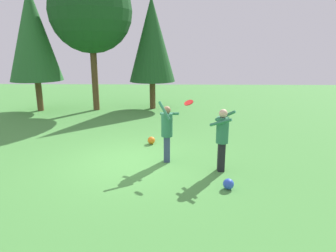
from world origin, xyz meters
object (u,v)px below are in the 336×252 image
object	(u,v)px
tree_far_left	(33,34)
ball_white	(166,130)
ball_blue	(228,184)
tree_center	(152,40)
frisbee	(189,103)
tree_left	(91,11)
person_catcher	(222,135)
ball_orange	(151,140)
person_thrower	(167,129)

from	to	relation	value
tree_far_left	ball_white	bearing A→B (deg)	-30.94
ball_blue	tree_center	world-z (taller)	tree_center
frisbee	ball_white	world-z (taller)	frisbee
ball_blue	tree_center	bearing A→B (deg)	104.48
tree_far_left	tree_left	size ratio (longest dim) A/B	0.88
tree_far_left	tree_center	xyz separation A→B (m)	(6.18, 0.78, -0.27)
ball_white	tree_left	bearing A→B (deg)	131.65
person_catcher	ball_orange	xyz separation A→B (m)	(-2.16, 2.39, -0.93)
person_catcher	ball_blue	xyz separation A→B (m)	(0.02, -1.15, -0.93)
frisbee	tree_center	world-z (taller)	tree_center
tree_far_left	tree_center	size ratio (longest dim) A/B	1.07
ball_orange	tree_far_left	bearing A→B (deg)	138.64
person_catcher	ball_white	bearing A→B (deg)	-41.66
person_catcher	ball_orange	bearing A→B (deg)	-22.34
person_thrower	tree_left	world-z (taller)	tree_left
person_catcher	tree_far_left	world-z (taller)	tree_far_left
person_thrower	ball_orange	size ratio (longest dim) A/B	7.04
ball_white	tree_far_left	world-z (taller)	tree_far_left
person_catcher	ball_blue	bearing A→B (deg)	116.69
tree_left	frisbee	bearing A→B (deg)	-59.25
person_thrower	tree_center	bearing A→B (deg)	118.12
frisbee	person_thrower	bearing A→B (deg)	159.11
tree_left	person_thrower	bearing A→B (deg)	-61.93
person_catcher	tree_left	size ratio (longest dim) A/B	0.24
person_thrower	ball_blue	xyz separation A→B (m)	(1.57, -1.82, -0.90)
person_catcher	frisbee	xyz separation A→B (m)	(-0.92, 0.44, 0.81)
person_catcher	tree_center	bearing A→B (deg)	-48.31
person_catcher	tree_center	xyz separation A→B (m)	(-2.60, 9.01, 2.73)
frisbee	ball_white	size ratio (longest dim) A/B	1.77
person_thrower	ball_orange	distance (m)	2.03
frisbee	tree_center	size ratio (longest dim) A/B	0.06
person_thrower	person_catcher	size ratio (longest dim) A/B	1.07
tree_far_left	tree_left	bearing A→B (deg)	5.90
ball_orange	ball_blue	distance (m)	4.15
tree_far_left	frisbee	bearing A→B (deg)	-44.70
person_thrower	person_catcher	bearing A→B (deg)	-2.83
person_thrower	ball_white	world-z (taller)	person_thrower
tree_center	person_catcher	bearing A→B (deg)	-73.90
ball_orange	ball_blue	size ratio (longest dim) A/B	1.00
ball_white	tree_center	xyz separation A→B (m)	(-0.94, 5.05, 3.69)
tree_left	ball_orange	bearing A→B (deg)	-59.80
person_thrower	tree_left	size ratio (longest dim) A/B	0.26
tree_far_left	tree_left	xyz separation A→B (m)	(3.05, 0.31, 1.17)
person_thrower	frisbee	distance (m)	1.08
person_thrower	tree_far_left	size ratio (longest dim) A/B	0.29
tree_far_left	tree_left	world-z (taller)	tree_left
person_catcher	tree_far_left	size ratio (longest dim) A/B	0.27
frisbee	tree_far_left	size ratio (longest dim) A/B	0.06
person_thrower	ball_orange	xyz separation A→B (m)	(-0.61, 1.71, -0.90)
person_thrower	ball_white	size ratio (longest dim) A/B	9.13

